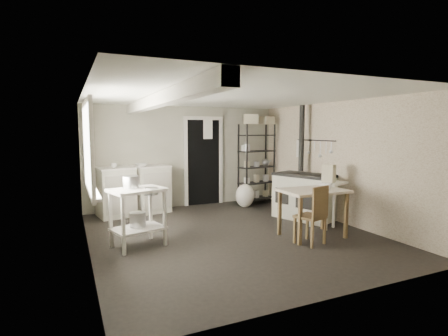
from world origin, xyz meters
name	(u,v)px	position (x,y,z in m)	size (l,w,h in m)	color
floor	(231,234)	(0.00, 0.00, 0.00)	(5.00, 5.00, 0.00)	black
ceiling	(232,97)	(0.00, 0.00, 2.30)	(5.00, 5.00, 0.00)	white
wall_back	(185,157)	(0.00, 2.50, 1.15)	(4.50, 0.02, 2.30)	#9F9A87
wall_front	(337,190)	(0.00, -2.50, 1.15)	(4.50, 0.02, 2.30)	#9F9A87
wall_left	(86,173)	(-2.25, 0.00, 1.15)	(0.02, 5.00, 2.30)	#9F9A87
wall_right	(337,162)	(2.25, 0.00, 1.15)	(0.02, 5.00, 2.30)	#9F9A87
window	(87,148)	(-2.22, 0.20, 1.50)	(0.12, 1.76, 1.28)	silver
doorway	(204,163)	(0.45, 2.47, 1.00)	(0.96, 0.10, 2.08)	silver
ceiling_beam	(159,100)	(-1.20, 0.00, 2.20)	(0.18, 5.00, 0.18)	silver
wallpaper_panel	(336,162)	(2.24, 0.00, 1.15)	(0.01, 5.00, 2.30)	beige
utensil_rail	(315,140)	(2.19, 0.60, 1.55)	(0.06, 1.20, 0.44)	#B3B4B6
prep_table	(138,220)	(-1.55, 0.01, 0.40)	(0.78, 0.55, 0.89)	silver
stockpot	(131,185)	(-1.63, 0.09, 0.94)	(0.24, 0.24, 0.26)	#B3B4B6
saucepan	(151,191)	(-1.36, -0.08, 0.85)	(0.19, 0.19, 0.11)	#B3B4B6
bucket	(138,221)	(-1.55, 0.05, 0.39)	(0.24, 0.24, 0.26)	#B3B4B6
base_cabinets	(134,192)	(-1.23, 2.18, 0.46)	(1.54, 0.66, 1.01)	beige
mixing_bowl	(141,169)	(-1.09, 2.08, 0.96)	(0.31, 0.31, 0.08)	silver
counter_cup	(114,170)	(-1.64, 2.02, 0.97)	(0.12, 0.12, 0.09)	silver
shelf_rack	(257,164)	(1.65, 2.06, 0.95)	(0.90, 0.35, 1.90)	black
shelf_jar	(244,147)	(1.30, 2.04, 1.37)	(0.09, 0.09, 0.20)	silver
storage_box_a	(251,119)	(1.46, 2.02, 2.01)	(0.33, 0.29, 0.23)	beige
storage_box_b	(267,121)	(1.89, 2.01, 1.99)	(0.28, 0.26, 0.18)	beige
stove	(304,197)	(1.77, 0.37, 0.44)	(0.63, 1.14, 0.90)	beige
stovepipe	(302,138)	(2.00, 0.80, 1.59)	(0.11, 0.11, 1.46)	black
side_ledge	(333,204)	(1.85, -0.39, 0.43)	(0.54, 0.29, 0.83)	silver
oats_box	(329,172)	(1.76, -0.35, 1.01)	(0.13, 0.21, 0.32)	beige
work_table	(312,214)	(1.17, -0.66, 0.38)	(1.04, 0.73, 0.79)	beige
table_cup	(328,188)	(1.39, -0.78, 0.81)	(0.11, 0.11, 0.10)	silver
chair	(310,213)	(0.89, -0.95, 0.48)	(0.38, 0.40, 0.92)	brown
flour_sack	(245,197)	(1.19, 1.78, 0.24)	(0.44, 0.38, 0.53)	white
floor_crock	(309,222)	(1.53, -0.14, 0.08)	(0.11, 0.11, 0.14)	silver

